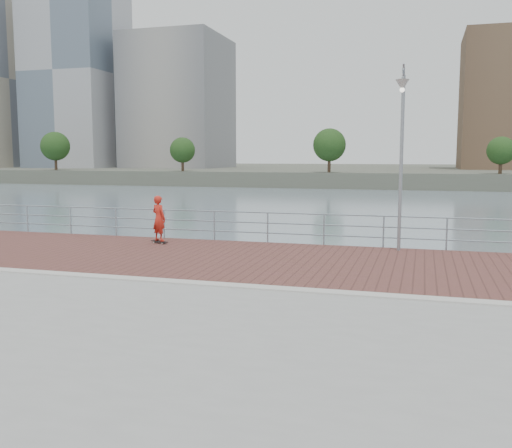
# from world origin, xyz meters

# --- Properties ---
(water) EXTENTS (400.00, 400.00, 0.00)m
(water) POSITION_xyz_m (0.00, 0.00, -2.00)
(water) COLOR slate
(water) RESTS_ON ground
(seawall) EXTENTS (40.00, 24.00, 2.00)m
(seawall) POSITION_xyz_m (0.00, -5.00, -1.00)
(seawall) COLOR gray
(seawall) RESTS_ON ground
(brick_lane) EXTENTS (40.00, 6.80, 0.02)m
(brick_lane) POSITION_xyz_m (0.00, 3.60, 0.01)
(brick_lane) COLOR brown
(brick_lane) RESTS_ON seawall
(curb) EXTENTS (40.00, 0.40, 0.06)m
(curb) POSITION_xyz_m (0.00, 0.00, 0.03)
(curb) COLOR #B7B5AD
(curb) RESTS_ON seawall
(far_shore) EXTENTS (320.00, 95.00, 2.50)m
(far_shore) POSITION_xyz_m (0.00, 122.50, -0.75)
(far_shore) COLOR #4C5142
(far_shore) RESTS_ON ground
(guardrail) EXTENTS (39.06, 0.06, 1.13)m
(guardrail) POSITION_xyz_m (0.00, 7.00, 0.69)
(guardrail) COLOR #8C9EA8
(guardrail) RESTS_ON brick_lane
(street_lamp) EXTENTS (0.42, 1.22, 5.75)m
(street_lamp) POSITION_xyz_m (3.61, 6.08, 4.08)
(street_lamp) COLOR gray
(street_lamp) RESTS_ON brick_lane
(skateboard) EXTENTS (0.73, 0.45, 0.08)m
(skateboard) POSITION_xyz_m (-4.69, 5.66, 0.08)
(skateboard) COLOR black
(skateboard) RESTS_ON brick_lane
(skateboarder) EXTENTS (0.70, 0.60, 1.63)m
(skateboarder) POSITION_xyz_m (-4.69, 5.66, 0.92)
(skateboarder) COLOR red
(skateboarder) RESTS_ON skateboard
(shoreline_trees) EXTENTS (109.96, 5.21, 6.94)m
(shoreline_trees) POSITION_xyz_m (-13.08, 77.00, 4.49)
(shoreline_trees) COLOR #473323
(shoreline_trees) RESTS_ON far_shore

